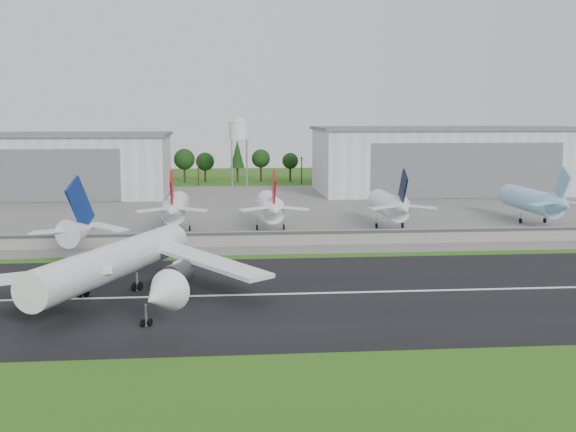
{
  "coord_description": "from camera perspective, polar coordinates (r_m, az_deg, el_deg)",
  "views": [
    {
      "loc": [
        -12.69,
        -106.68,
        29.66
      ],
      "look_at": [
        1.1,
        40.0,
        9.0
      ],
      "focal_mm": 45.0,
      "sensor_mm": 36.0,
      "label": 1
    }
  ],
  "objects": [
    {
      "name": "utility_poles",
      "position": [
        308.37,
        -2.99,
        2.45
      ],
      "size": [
        230.0,
        3.0,
        12.0
      ],
      "primitive_type": null,
      "color": "black",
      "rests_on": "ground"
    },
    {
      "name": "treeline",
      "position": [
        323.29,
        -3.1,
        2.71
      ],
      "size": [
        320.0,
        16.0,
        22.0
      ],
      "primitive_type": null,
      "color": "black",
      "rests_on": "ground"
    },
    {
      "name": "parked_jet_skyblue",
      "position": [
        208.18,
        18.99,
        1.13
      ],
      "size": [
        7.36,
        37.29,
        16.98
      ],
      "color": "#86C4E8",
      "rests_on": "ground"
    },
    {
      "name": "ground",
      "position": [
        111.45,
        1.37,
        -7.45
      ],
      "size": [
        600.0,
        600.0,
        0.0
      ],
      "primitive_type": "plane",
      "color": "#345915",
      "rests_on": "ground"
    },
    {
      "name": "runway",
      "position": [
        121.04,
        0.81,
        -6.18
      ],
      "size": [
        320.0,
        60.0,
        0.1
      ],
      "primitive_type": "cube",
      "color": "black",
      "rests_on": "ground"
    },
    {
      "name": "parked_jet_navy",
      "position": [
        189.98,
        8.15,
        0.84
      ],
      "size": [
        7.36,
        31.29,
        16.8
      ],
      "color": "white",
      "rests_on": "ground"
    },
    {
      "name": "parked_jet_red_a",
      "position": [
        185.1,
        -8.9,
        0.64
      ],
      "size": [
        7.36,
        31.29,
        16.82
      ],
      "color": "silver",
      "rests_on": "ground"
    },
    {
      "name": "main_airliner",
      "position": [
        120.12,
        -13.52,
        -4.14
      ],
      "size": [
        53.21,
        57.19,
        18.17
      ],
      "rotation": [
        0.0,
        0.0,
        2.76
      ],
      "color": "white",
      "rests_on": "runway"
    },
    {
      "name": "hangar_east",
      "position": [
        285.91,
        12.54,
        4.38
      ],
      "size": [
        102.0,
        47.0,
        25.2
      ],
      "color": "silver",
      "rests_on": "ground"
    },
    {
      "name": "runway_centerline",
      "position": [
        121.03,
        0.81,
        -6.15
      ],
      "size": [
        220.0,
        1.0,
        0.02
      ],
      "primitive_type": "cube",
      "color": "white",
      "rests_on": "runway"
    },
    {
      "name": "hangar_west",
      "position": [
        280.39,
        -19.3,
        3.85
      ],
      "size": [
        97.0,
        44.0,
        23.2
      ],
      "color": "silver",
      "rests_on": "ground"
    },
    {
      "name": "blast_fence",
      "position": [
        164.54,
        -0.87,
        -1.76
      ],
      "size": [
        240.0,
        0.61,
        3.5
      ],
      "color": "gray",
      "rests_on": "ground"
    },
    {
      "name": "apron",
      "position": [
        228.96,
        -2.15,
        0.55
      ],
      "size": [
        320.0,
        150.0,
        0.1
      ],
      "primitive_type": "cube",
      "color": "slate",
      "rests_on": "ground"
    },
    {
      "name": "parked_jet_red_b",
      "position": [
        185.18,
        -1.38,
        0.73
      ],
      "size": [
        7.36,
        31.29,
        16.81
      ],
      "color": "white",
      "rests_on": "ground"
    },
    {
      "name": "water_tower",
      "position": [
        291.82,
        -3.89,
        6.96
      ],
      "size": [
        8.4,
        8.4,
        29.4
      ],
      "color": "#99999E",
      "rests_on": "ground"
    }
  ]
}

